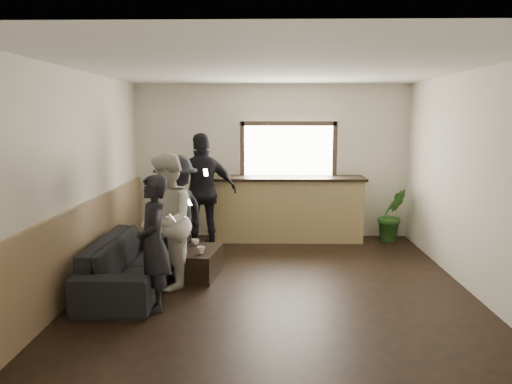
{
  "coord_description": "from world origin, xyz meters",
  "views": [
    {
      "loc": [
        -0.1,
        -6.16,
        2.21
      ],
      "look_at": [
        -0.24,
        0.4,
        1.22
      ],
      "focal_mm": 35.0,
      "sensor_mm": 36.0,
      "label": 1
    }
  ],
  "objects_px": {
    "bar_counter": "(288,205)",
    "potted_plant": "(392,215)",
    "person_b": "(166,221)",
    "cup_b": "(201,250)",
    "coffee_table": "(200,263)",
    "person_a": "(154,243)",
    "cup_a": "(195,242)",
    "sofa": "(133,263)",
    "person_d": "(203,192)",
    "person_c": "(176,213)"
  },
  "relations": [
    {
      "from": "bar_counter",
      "to": "potted_plant",
      "type": "xyz_separation_m",
      "value": [
        1.85,
        -0.05,
        -0.17
      ]
    },
    {
      "from": "potted_plant",
      "to": "person_b",
      "type": "relative_size",
      "value": 0.54
    },
    {
      "from": "cup_b",
      "to": "coffee_table",
      "type": "bearing_deg",
      "value": 102.15
    },
    {
      "from": "person_a",
      "to": "cup_a",
      "type": "bearing_deg",
      "value": 151.39
    },
    {
      "from": "sofa",
      "to": "person_a",
      "type": "height_order",
      "value": "person_a"
    },
    {
      "from": "person_a",
      "to": "coffee_table",
      "type": "bearing_deg",
      "value": 144.69
    },
    {
      "from": "cup_a",
      "to": "person_d",
      "type": "bearing_deg",
      "value": 91.3
    },
    {
      "from": "person_a",
      "to": "cup_b",
      "type": "bearing_deg",
      "value": 139.17
    },
    {
      "from": "coffee_table",
      "to": "person_a",
      "type": "bearing_deg",
      "value": -107.21
    },
    {
      "from": "bar_counter",
      "to": "person_a",
      "type": "relative_size",
      "value": 1.73
    },
    {
      "from": "person_a",
      "to": "person_c",
      "type": "relative_size",
      "value": 0.93
    },
    {
      "from": "cup_a",
      "to": "person_a",
      "type": "xyz_separation_m",
      "value": [
        -0.27,
        -1.43,
        0.36
      ]
    },
    {
      "from": "sofa",
      "to": "bar_counter",
      "type": "bearing_deg",
      "value": -39.51
    },
    {
      "from": "potted_plant",
      "to": "person_b",
      "type": "bearing_deg",
      "value": -144.15
    },
    {
      "from": "person_c",
      "to": "person_b",
      "type": "bearing_deg",
      "value": 27.44
    },
    {
      "from": "coffee_table",
      "to": "sofa",
      "type": "bearing_deg",
      "value": -150.23
    },
    {
      "from": "potted_plant",
      "to": "cup_b",
      "type": "bearing_deg",
      "value": -143.61
    },
    {
      "from": "bar_counter",
      "to": "person_b",
      "type": "relative_size",
      "value": 1.54
    },
    {
      "from": "potted_plant",
      "to": "person_c",
      "type": "bearing_deg",
      "value": -152.83
    },
    {
      "from": "cup_b",
      "to": "person_a",
      "type": "distance_m",
      "value": 1.12
    },
    {
      "from": "sofa",
      "to": "cup_b",
      "type": "relative_size",
      "value": 21.62
    },
    {
      "from": "person_a",
      "to": "person_d",
      "type": "relative_size",
      "value": 0.8
    },
    {
      "from": "cup_b",
      "to": "person_b",
      "type": "relative_size",
      "value": 0.06
    },
    {
      "from": "potted_plant",
      "to": "bar_counter",
      "type": "bearing_deg",
      "value": 178.58
    },
    {
      "from": "sofa",
      "to": "person_b",
      "type": "relative_size",
      "value": 1.29
    },
    {
      "from": "bar_counter",
      "to": "cup_a",
      "type": "distance_m",
      "value": 2.38
    },
    {
      "from": "cup_a",
      "to": "potted_plant",
      "type": "relative_size",
      "value": 0.12
    },
    {
      "from": "sofa",
      "to": "person_c",
      "type": "height_order",
      "value": "person_c"
    },
    {
      "from": "cup_b",
      "to": "person_c",
      "type": "bearing_deg",
      "value": 130.03
    },
    {
      "from": "potted_plant",
      "to": "cup_a",
      "type": "bearing_deg",
      "value": -150.46
    },
    {
      "from": "coffee_table",
      "to": "cup_a",
      "type": "bearing_deg",
      "value": 112.42
    },
    {
      "from": "cup_a",
      "to": "person_a",
      "type": "bearing_deg",
      "value": -100.5
    },
    {
      "from": "person_c",
      "to": "sofa",
      "type": "bearing_deg",
      "value": -3.45
    },
    {
      "from": "sofa",
      "to": "person_c",
      "type": "bearing_deg",
      "value": -31.12
    },
    {
      "from": "coffee_table",
      "to": "person_a",
      "type": "xyz_separation_m",
      "value": [
        -0.37,
        -1.18,
        0.59
      ]
    },
    {
      "from": "bar_counter",
      "to": "coffee_table",
      "type": "height_order",
      "value": "bar_counter"
    },
    {
      "from": "cup_a",
      "to": "potted_plant",
      "type": "height_order",
      "value": "potted_plant"
    },
    {
      "from": "person_d",
      "to": "sofa",
      "type": "bearing_deg",
      "value": 50.29
    },
    {
      "from": "sofa",
      "to": "coffee_table",
      "type": "relative_size",
      "value": 2.62
    },
    {
      "from": "sofa",
      "to": "person_d",
      "type": "distance_m",
      "value": 2.14
    },
    {
      "from": "bar_counter",
      "to": "person_d",
      "type": "bearing_deg",
      "value": -154.4
    },
    {
      "from": "person_c",
      "to": "bar_counter",
      "type": "bearing_deg",
      "value": 165.24
    },
    {
      "from": "bar_counter",
      "to": "cup_a",
      "type": "height_order",
      "value": "bar_counter"
    },
    {
      "from": "coffee_table",
      "to": "cup_b",
      "type": "distance_m",
      "value": 0.32
    },
    {
      "from": "bar_counter",
      "to": "person_a",
      "type": "bearing_deg",
      "value": -116.87
    },
    {
      "from": "coffee_table",
      "to": "cup_b",
      "type": "xyz_separation_m",
      "value": [
        0.04,
        -0.2,
        0.24
      ]
    },
    {
      "from": "sofa",
      "to": "coffee_table",
      "type": "height_order",
      "value": "sofa"
    },
    {
      "from": "coffee_table",
      "to": "person_a",
      "type": "height_order",
      "value": "person_a"
    },
    {
      "from": "cup_a",
      "to": "person_d",
      "type": "height_order",
      "value": "person_d"
    },
    {
      "from": "bar_counter",
      "to": "coffee_table",
      "type": "xyz_separation_m",
      "value": [
        -1.32,
        -2.15,
        -0.45
      ]
    }
  ]
}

